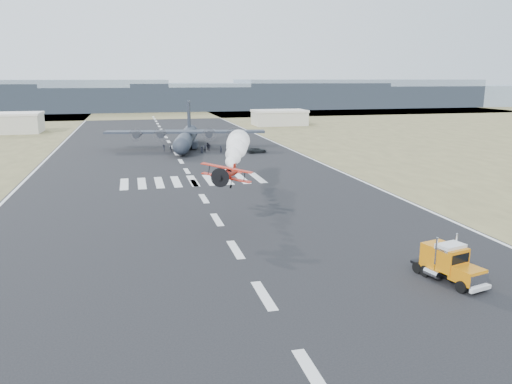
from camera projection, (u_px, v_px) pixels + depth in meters
name	position (u px, v px, depth m)	size (l,w,h in m)	color
ground	(264.00, 295.00, 42.56)	(500.00, 500.00, 0.00)	black
scrub_far	(151.00, 113.00, 260.10)	(500.00, 80.00, 0.00)	brown
runway_markings	(187.00, 171.00, 99.31)	(60.00, 260.00, 0.01)	silver
ridge_seg_c	(26.00, 96.00, 271.29)	(150.00, 50.00, 17.00)	slate
ridge_seg_d	(148.00, 98.00, 287.02)	(150.00, 50.00, 13.00)	slate
ridge_seg_e	(258.00, 96.00, 302.08)	(150.00, 50.00, 15.00)	slate
ridge_seg_f	(357.00, 93.00, 317.14)	(150.00, 50.00, 17.00)	slate
ridge_seg_g	(446.00, 96.00, 332.86)	(150.00, 50.00, 13.00)	slate
hangar_left	(3.00, 123.00, 166.72)	(24.50, 14.50, 6.70)	#AFAB9B
hangar_right	(279.00, 117.00, 194.58)	(20.50, 12.50, 5.90)	#AFAB9B
semi_truck	(449.00, 262.00, 45.37)	(4.06, 8.01, 3.52)	black
aerobatic_biplane	(228.00, 174.00, 60.16)	(6.38, 5.93, 2.84)	red
smoke_trail	(238.00, 146.00, 83.84)	(9.28, 28.60, 4.01)	white
transport_aircraft	(186.00, 137.00, 130.25)	(40.76, 33.38, 11.80)	#1F272E
support_vehicle	(257.00, 150.00, 123.02)	(2.20, 4.77, 1.32)	black
crew_a	(205.00, 149.00, 123.95)	(0.67, 0.55, 1.83)	black
crew_b	(183.00, 149.00, 123.50)	(0.77, 0.47, 1.58)	black
crew_c	(164.00, 148.00, 125.71)	(1.09, 0.51, 1.69)	black
crew_d	(209.00, 147.00, 127.06)	(1.00, 0.51, 1.71)	black
crew_e	(202.00, 150.00, 122.58)	(0.83, 0.51, 1.70)	black
crew_f	(208.00, 146.00, 128.85)	(1.69, 0.55, 1.83)	black
crew_g	(221.00, 149.00, 122.78)	(0.66, 0.55, 1.82)	black
crew_h	(171.00, 149.00, 124.03)	(0.81, 0.50, 1.68)	black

